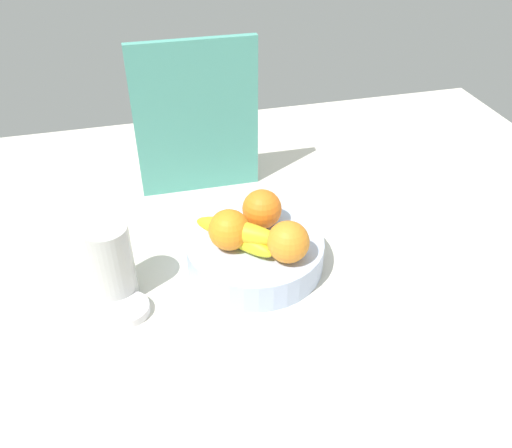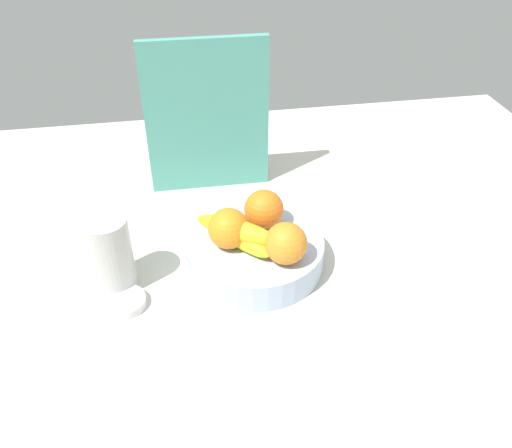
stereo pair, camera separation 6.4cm
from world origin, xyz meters
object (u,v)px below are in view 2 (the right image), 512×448
(fruit_bowl, at_px, (256,252))
(orange_front_left, at_px, (264,209))
(thermos_tumbler, at_px, (110,254))
(banana_bunch, at_px, (237,233))
(cutting_board, at_px, (207,118))
(orange_center, at_px, (286,243))
(jar_lid, at_px, (124,302))
(orange_front_right, at_px, (229,228))

(fruit_bowl, height_order, orange_front_left, orange_front_left)
(fruit_bowl, relative_size, thermos_tumbler, 1.75)
(banana_bunch, bearing_deg, orange_front_left, 41.92)
(orange_front_left, xyz_separation_m, cutting_board, (-0.08, 0.27, 0.08))
(orange_center, relative_size, jar_lid, 0.99)
(orange_front_left, distance_m, orange_front_right, 0.09)
(banana_bunch, relative_size, jar_lid, 2.05)
(banana_bunch, bearing_deg, orange_center, -35.58)
(cutting_board, bearing_deg, thermos_tumbler, -122.97)
(fruit_bowl, xyz_separation_m, thermos_tumbler, (-0.28, -0.02, 0.05))
(orange_front_right, relative_size, orange_center, 1.00)
(banana_bunch, relative_size, cutting_board, 0.45)
(fruit_bowl, distance_m, thermos_tumbler, 0.28)
(jar_lid, bearing_deg, fruit_bowl, 15.92)
(orange_center, distance_m, thermos_tumbler, 0.32)
(jar_lid, bearing_deg, orange_front_left, 23.01)
(orange_front_right, relative_size, thermos_tumbler, 0.51)
(banana_bunch, bearing_deg, orange_front_right, 164.30)
(orange_front_right, xyz_separation_m, jar_lid, (-0.20, -0.07, -0.09))
(banana_bunch, height_order, thermos_tumbler, thermos_tumbler)
(thermos_tumbler, relative_size, jar_lid, 1.95)
(orange_front_right, relative_size, jar_lid, 0.99)
(orange_front_left, bearing_deg, thermos_tumbler, -168.29)
(orange_front_left, relative_size, banana_bunch, 0.48)
(orange_front_left, distance_m, orange_center, 0.11)
(orange_front_right, height_order, cutting_board, cutting_board)
(thermos_tumbler, bearing_deg, orange_front_right, 2.92)
(banana_bunch, relative_size, thermos_tumbler, 1.05)
(orange_front_left, bearing_deg, banana_bunch, -138.08)
(orange_front_left, relative_size, orange_front_right, 1.00)
(orange_front_right, bearing_deg, banana_bunch, -15.70)
(orange_front_left, xyz_separation_m, orange_front_right, (-0.08, -0.05, 0.00))
(fruit_bowl, relative_size, orange_front_left, 3.43)
(fruit_bowl, relative_size, banana_bunch, 1.66)
(orange_front_left, relative_size, thermos_tumbler, 0.51)
(orange_front_left, xyz_separation_m, jar_lid, (-0.28, -0.12, -0.09))
(fruit_bowl, height_order, thermos_tumbler, thermos_tumbler)
(cutting_board, relative_size, jar_lid, 4.53)
(orange_front_right, height_order, orange_center, same)
(orange_center, xyz_separation_m, jar_lid, (-0.30, -0.01, -0.09))
(orange_center, bearing_deg, cutting_board, 105.06)
(cutting_board, relative_size, thermos_tumbler, 2.33)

